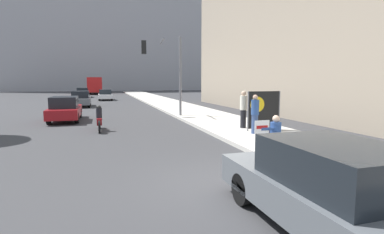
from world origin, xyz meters
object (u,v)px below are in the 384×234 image
object	(u,v)px
seated_protester	(276,134)
protest_banner	(264,110)
jogger_on_sidewalk	(255,114)
pedestrian_behind	(243,109)
car_on_road_midblock	(81,99)
car_on_road_nearest	(65,109)
car_on_road_distant	(105,95)
traffic_light_pole	(166,63)
car_on_road_far_lane	(83,93)
city_bus_on_road	(95,84)
motorcycle_on_road	(99,120)
parked_car_curbside	(331,188)

from	to	relation	value
seated_protester	protest_banner	distance (m)	4.76
jogger_on_sidewalk	pedestrian_behind	size ratio (longest dim) A/B	0.94
car_on_road_midblock	car_on_road_nearest	bearing A→B (deg)	-91.77
car_on_road_distant	car_on_road_midblock	bearing A→B (deg)	-104.16
traffic_light_pole	car_on_road_midblock	xyz separation A→B (m)	(-5.97, 10.95, -2.88)
pedestrian_behind	car_on_road_far_lane	size ratio (longest dim) A/B	0.38
jogger_on_sidewalk	car_on_road_midblock	world-z (taller)	jogger_on_sidewalk
traffic_light_pole	car_on_road_distant	world-z (taller)	traffic_light_pole
car_on_road_nearest	city_bus_on_road	distance (m)	40.22
pedestrian_behind	car_on_road_midblock	distance (m)	19.14
seated_protester	traffic_light_pole	distance (m)	11.79
seated_protester	city_bus_on_road	size ratio (longest dim) A/B	0.11
protest_banner	car_on_road_far_lane	size ratio (longest dim) A/B	0.39
jogger_on_sidewalk	motorcycle_on_road	bearing A→B (deg)	-24.94
car_on_road_distant	protest_banner	bearing A→B (deg)	-76.49
jogger_on_sidewalk	traffic_light_pole	size ratio (longest dim) A/B	0.33
pedestrian_behind	car_on_road_distant	xyz separation A→B (m)	(-6.06, 26.68, -0.41)
car_on_road_distant	car_on_road_far_lane	world-z (taller)	car_on_road_far_lane
pedestrian_behind	car_on_road_midblock	bearing A→B (deg)	-47.79
pedestrian_behind	motorcycle_on_road	distance (m)	7.12
seated_protester	car_on_road_nearest	size ratio (longest dim) A/B	0.28
pedestrian_behind	car_on_road_far_lane	xyz separation A→B (m)	(-9.16, 34.30, -0.38)
car_on_road_distant	car_on_road_far_lane	distance (m)	8.23
pedestrian_behind	motorcycle_on_road	world-z (taller)	pedestrian_behind
car_on_road_far_lane	city_bus_on_road	bearing A→B (deg)	82.71
pedestrian_behind	car_on_road_far_lane	world-z (taller)	pedestrian_behind
jogger_on_sidewalk	car_on_road_midblock	xyz separation A→B (m)	(-8.20, 18.77, -0.29)
car_on_road_nearest	car_on_road_midblock	bearing A→B (deg)	88.23
car_on_road_far_lane	city_bus_on_road	size ratio (longest dim) A/B	0.43
protest_banner	seated_protester	bearing A→B (deg)	-115.71
car_on_road_nearest	car_on_road_midblock	xyz separation A→B (m)	(0.33, 10.51, -0.00)
car_on_road_far_lane	motorcycle_on_road	size ratio (longest dim) A/B	2.23
jogger_on_sidewalk	motorcycle_on_road	size ratio (longest dim) A/B	0.80
jogger_on_sidewalk	city_bus_on_road	size ratio (longest dim) A/B	0.16
parked_car_curbside	car_on_road_far_lane	xyz separation A→B (m)	(-5.98, 43.70, -0.03)
car_on_road_nearest	car_on_road_far_lane	bearing A→B (deg)	90.78
seated_protester	traffic_light_pole	world-z (taller)	traffic_light_pole
car_on_road_nearest	motorcycle_on_road	xyz separation A→B (m)	(2.02, -4.48, -0.20)
pedestrian_behind	parked_car_curbside	distance (m)	9.93
jogger_on_sidewalk	pedestrian_behind	xyz separation A→B (m)	(0.26, 1.61, 0.06)
car_on_road_distant	seated_protester	bearing A→B (deg)	-81.84
pedestrian_behind	protest_banner	size ratio (longest dim) A/B	1.00
car_on_road_midblock	city_bus_on_road	size ratio (longest dim) A/B	0.39
jogger_on_sidewalk	car_on_road_midblock	size ratio (longest dim) A/B	0.40
car_on_road_midblock	city_bus_on_road	xyz separation A→B (m)	(0.90, 29.68, 1.03)
pedestrian_behind	car_on_road_nearest	size ratio (longest dim) A/B	0.41
jogger_on_sidewalk	protest_banner	bearing A→B (deg)	-135.02
car_on_road_far_lane	motorcycle_on_road	bearing A→B (deg)	-85.73
car_on_road_midblock	car_on_road_distant	xyz separation A→B (m)	(2.40, 9.52, -0.06)
car_on_road_nearest	protest_banner	bearing A→B (deg)	-38.99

